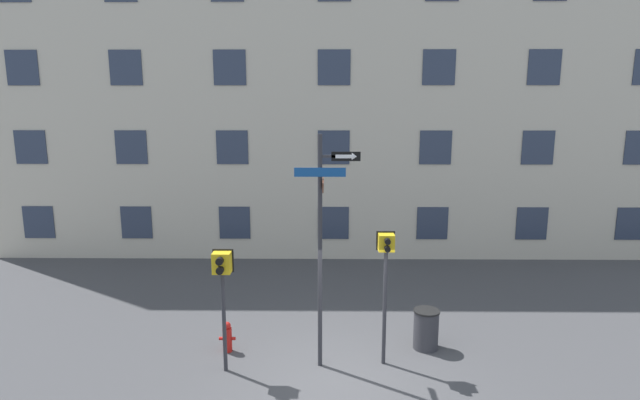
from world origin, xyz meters
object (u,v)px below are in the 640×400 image
fire_hydrant (227,337)px  pedestrian_signal_left (222,276)px  trash_bin (426,329)px  pedestrian_signal_right (386,264)px  street_sign_pole (323,234)px

fire_hydrant → pedestrian_signal_left: bearing=-81.7°
trash_bin → pedestrian_signal_right: bearing=-145.8°
fire_hydrant → trash_bin: bearing=2.6°
pedestrian_signal_left → trash_bin: bearing=13.4°
fire_hydrant → trash_bin: (4.37, 0.20, 0.12)m
street_sign_pole → pedestrian_signal_left: bearing=-173.3°
pedestrian_signal_left → fire_hydrant: size_ratio=3.69×
pedestrian_signal_left → street_sign_pole: bearing=6.7°
pedestrian_signal_right → trash_bin: pedestrian_signal_right is taller
street_sign_pole → pedestrian_signal_right: 1.42m
pedestrian_signal_right → fire_hydrant: bearing=171.8°
fire_hydrant → trash_bin: trash_bin is taller
pedestrian_signal_right → trash_bin: (1.01, 0.69, -1.73)m
pedestrian_signal_right → trash_bin: size_ratio=3.15×
pedestrian_signal_left → fire_hydrant: 1.87m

